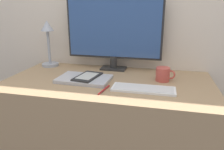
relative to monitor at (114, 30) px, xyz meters
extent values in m
cube|color=#997A56|center=(0.02, -0.25, -0.63)|extent=(1.25, 0.64, 0.71)
cube|color=#262626|center=(0.00, 0.00, -0.27)|extent=(0.18, 0.11, 0.01)
cylinder|color=#262626|center=(0.00, 0.00, -0.22)|extent=(0.05, 0.05, 0.08)
cube|color=#262626|center=(0.00, 0.00, 0.02)|extent=(0.66, 0.01, 0.42)
cube|color=#2D4C84|center=(0.00, -0.01, 0.02)|extent=(0.63, 0.01, 0.39)
cube|color=silver|center=(0.25, -0.36, -0.27)|extent=(0.34, 0.12, 0.01)
cube|color=silver|center=(0.25, -0.37, -0.26)|extent=(0.32, 0.10, 0.00)
cube|color=#A3A3A8|center=(-0.12, -0.29, -0.27)|extent=(0.32, 0.21, 0.01)
cube|color=#B2B2B7|center=(-0.12, -0.29, -0.26)|extent=(0.32, 0.21, 0.01)
cube|color=black|center=(-0.10, -0.28, -0.25)|extent=(0.14, 0.21, 0.01)
cube|color=beige|center=(-0.10, -0.28, -0.24)|extent=(0.11, 0.16, 0.00)
cylinder|color=#999EA8|center=(-0.49, -0.02, -0.26)|extent=(0.12, 0.12, 0.02)
cylinder|color=#999EA8|center=(-0.49, -0.02, -0.13)|extent=(0.02, 0.02, 0.24)
cone|color=#999EA8|center=(-0.49, -0.02, 0.02)|extent=(0.09, 0.09, 0.07)
cylinder|color=#B7473D|center=(0.34, -0.18, -0.23)|extent=(0.08, 0.08, 0.08)
torus|color=#B7473D|center=(0.39, -0.18, -0.23)|extent=(0.06, 0.01, 0.06)
cylinder|color=maroon|center=(0.04, -0.42, -0.27)|extent=(0.03, 0.14, 0.01)
camera|label=1|loc=(0.33, -1.47, 0.16)|focal=35.00mm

